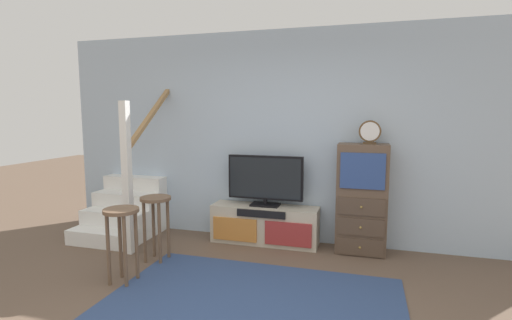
{
  "coord_description": "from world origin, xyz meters",
  "views": [
    {
      "loc": [
        0.91,
        -2.37,
        1.67
      ],
      "look_at": [
        -0.31,
        1.84,
        1.12
      ],
      "focal_mm": 26.65,
      "sensor_mm": 36.0,
      "label": 1
    }
  ],
  "objects_px": {
    "television": "(265,179)",
    "bar_stool_near": "(122,228)",
    "bar_stool_far": "(156,214)",
    "side_cabinet": "(362,199)",
    "desk_clock": "(370,132)",
    "media_console": "(265,225)"
  },
  "relations": [
    {
      "from": "television",
      "to": "bar_stool_near",
      "type": "distance_m",
      "value": 1.86
    },
    {
      "from": "bar_stool_far",
      "to": "bar_stool_near",
      "type": "bearing_deg",
      "value": -92.09
    },
    {
      "from": "television",
      "to": "side_cabinet",
      "type": "height_order",
      "value": "side_cabinet"
    },
    {
      "from": "television",
      "to": "side_cabinet",
      "type": "bearing_deg",
      "value": -0.67
    },
    {
      "from": "desk_clock",
      "to": "bar_stool_far",
      "type": "bearing_deg",
      "value": -158.55
    },
    {
      "from": "media_console",
      "to": "bar_stool_near",
      "type": "bearing_deg",
      "value": -125.03
    },
    {
      "from": "desk_clock",
      "to": "bar_stool_near",
      "type": "height_order",
      "value": "desk_clock"
    },
    {
      "from": "side_cabinet",
      "to": "bar_stool_far",
      "type": "bearing_deg",
      "value": -157.64
    },
    {
      "from": "bar_stool_near",
      "to": "bar_stool_far",
      "type": "height_order",
      "value": "bar_stool_near"
    },
    {
      "from": "side_cabinet",
      "to": "bar_stool_far",
      "type": "distance_m",
      "value": 2.39
    },
    {
      "from": "television",
      "to": "side_cabinet",
      "type": "relative_size",
      "value": 0.74
    },
    {
      "from": "media_console",
      "to": "side_cabinet",
      "type": "relative_size",
      "value": 1.05
    },
    {
      "from": "side_cabinet",
      "to": "media_console",
      "type": "bearing_deg",
      "value": -179.51
    },
    {
      "from": "desk_clock",
      "to": "bar_stool_far",
      "type": "relative_size",
      "value": 0.37
    },
    {
      "from": "television",
      "to": "bar_stool_far",
      "type": "relative_size",
      "value": 1.32
    },
    {
      "from": "desk_clock",
      "to": "bar_stool_far",
      "type": "height_order",
      "value": "desk_clock"
    },
    {
      "from": "media_console",
      "to": "television",
      "type": "distance_m",
      "value": 0.58
    },
    {
      "from": "television",
      "to": "desk_clock",
      "type": "distance_m",
      "value": 1.39
    },
    {
      "from": "media_console",
      "to": "television",
      "type": "xyz_separation_m",
      "value": [
        0.0,
        0.02,
        0.58
      ]
    },
    {
      "from": "bar_stool_far",
      "to": "television",
      "type": "bearing_deg",
      "value": 42.04
    },
    {
      "from": "television",
      "to": "bar_stool_far",
      "type": "xyz_separation_m",
      "value": [
        -1.02,
        -0.92,
        -0.28
      ]
    },
    {
      "from": "side_cabinet",
      "to": "bar_stool_far",
      "type": "height_order",
      "value": "side_cabinet"
    }
  ]
}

